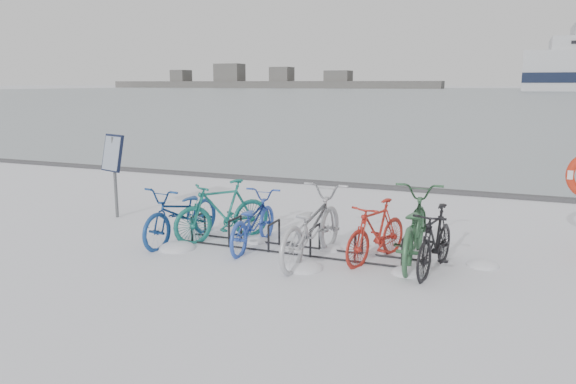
{
  "coord_description": "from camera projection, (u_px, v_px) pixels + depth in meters",
  "views": [
    {
      "loc": [
        3.24,
        -8.19,
        2.7
      ],
      "look_at": [
        -0.35,
        0.6,
        0.85
      ],
      "focal_mm": 35.0,
      "sensor_mm": 36.0,
      "label": 1
    }
  ],
  "objects": [
    {
      "name": "ground",
      "position": [
        294.0,
        251.0,
        9.16
      ],
      "size": [
        900.0,
        900.0,
        0.0
      ],
      "primitive_type": "plane",
      "color": "white",
      "rests_on": "ground"
    },
    {
      "name": "ice_sheet",
      "position": [
        508.0,
        93.0,
        149.94
      ],
      "size": [
        400.0,
        298.0,
        0.02
      ],
      "primitive_type": "cube",
      "color": "#98A3AC",
      "rests_on": "ground"
    },
    {
      "name": "quay_edge",
      "position": [
        378.0,
        187.0,
        14.51
      ],
      "size": [
        400.0,
        0.25,
        0.1
      ],
      "primitive_type": "cube",
      "color": "#3F3F42",
      "rests_on": "ground"
    },
    {
      "name": "bike_rack",
      "position": [
        294.0,
        240.0,
        9.13
      ],
      "size": [
        4.0,
        0.48,
        0.46
      ],
      "color": "black",
      "rests_on": "ground"
    },
    {
      "name": "info_board",
      "position": [
        113.0,
        158.0,
        11.21
      ],
      "size": [
        0.6,
        0.37,
        1.69
      ],
      "rotation": [
        0.0,
        0.0,
        -0.31
      ],
      "color": "#595B5E",
      "rests_on": "ground"
    },
    {
      "name": "shoreline",
      "position": [
        260.0,
        83.0,
        290.16
      ],
      "size": [
        180.0,
        12.0,
        9.5
      ],
      "color": "#494949",
      "rests_on": "ground"
    },
    {
      "name": "bike_0",
      "position": [
        182.0,
        212.0,
        9.67
      ],
      "size": [
        0.87,
        2.02,
        1.03
      ],
      "primitive_type": "imported",
      "rotation": [
        0.0,
        0.0,
        -0.1
      ],
      "color": "navy",
      "rests_on": "ground"
    },
    {
      "name": "bike_1",
      "position": [
        223.0,
        209.0,
        9.74
      ],
      "size": [
        1.49,
        1.75,
        1.08
      ],
      "primitive_type": "imported",
      "rotation": [
        0.0,
        0.0,
        -0.64
      ],
      "color": "#196D62",
      "rests_on": "ground"
    },
    {
      "name": "bike_2",
      "position": [
        253.0,
        219.0,
        9.33
      ],
      "size": [
        0.72,
        1.83,
        0.95
      ],
      "primitive_type": "imported",
      "rotation": [
        0.0,
        0.0,
        3.2
      ],
      "color": "#2C4DB4",
      "rests_on": "ground"
    },
    {
      "name": "bike_3",
      "position": [
        311.0,
        223.0,
        8.62
      ],
      "size": [
        0.89,
        2.23,
        1.15
      ],
      "primitive_type": "imported",
      "rotation": [
        0.0,
        0.0,
        3.08
      ],
      "color": "#ADAFB5",
      "rests_on": "ground"
    },
    {
      "name": "bike_4",
      "position": [
        376.0,
        229.0,
        8.62
      ],
      "size": [
        0.96,
        1.67,
        0.97
      ],
      "primitive_type": "imported",
      "rotation": [
        0.0,
        0.0,
        -0.34
      ],
      "color": "#B2271E",
      "rests_on": "ground"
    },
    {
      "name": "bike_5",
      "position": [
        414.0,
        224.0,
        8.59
      ],
      "size": [
        0.87,
        2.22,
        1.14
      ],
      "primitive_type": "imported",
      "rotation": [
        0.0,
        0.0,
        3.19
      ],
      "color": "#315F3C",
      "rests_on": "ground"
    },
    {
      "name": "bike_6",
      "position": [
        435.0,
        238.0,
        8.09
      ],
      "size": [
        0.7,
        1.69,
        0.99
      ],
      "primitive_type": "imported",
      "rotation": [
        0.0,
        0.0,
        -0.14
      ],
      "color": "black",
      "rests_on": "ground"
    },
    {
      "name": "snow_drifts",
      "position": [
        303.0,
        256.0,
        8.9
      ],
      "size": [
        6.22,
        1.75,
        0.21
      ],
      "color": "white",
      "rests_on": "ground"
    }
  ]
}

